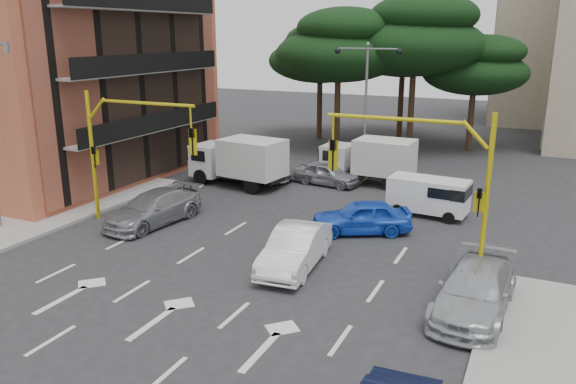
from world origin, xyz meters
The scene contains 20 objects.
ground centered at (0.00, 0.00, 0.00)m, with size 120.00×120.00×0.00m, color #28282B.
median_strip centered at (0.00, 16.00, 0.07)m, with size 1.40×6.00×0.15m, color gray.
apartment_orange centered at (-17.95, 8.00, 6.85)m, with size 15.19×16.15×13.70m.
pine_left_near centered at (-3.94, 21.96, 7.60)m, with size 9.15×9.15×10.23m.
pine_center centered at (1.06, 23.96, 8.30)m, with size 9.98×9.98×11.16m.
pine_left_far centered at (-6.94, 25.96, 6.91)m, with size 8.32×8.32×9.30m.
pine_right centered at (5.06, 25.96, 6.22)m, with size 7.49×7.49×8.37m.
pine_back centered at (-0.94, 28.96, 7.60)m, with size 9.15×9.15×10.23m.
signal_mast_right centered at (6.80, 1.99, 3.88)m, with size 5.79×0.37×6.00m.
signal_mast_left centered at (-6.80, 1.99, 3.88)m, with size 5.79×0.37×6.00m.
street_lamp_center centered at (0.00, 16.00, 5.43)m, with size 4.16×0.36×7.77m.
car_white_hatch centered at (2.19, 0.69, 0.76)m, with size 1.62×4.63×1.53m, color white.
car_blue_compact centered at (3.27, 5.35, 0.73)m, with size 1.73×4.30×1.46m, color blue.
car_silver_wagon centered at (-5.75, 2.52, 0.74)m, with size 2.07×5.08×1.47m, color gray.
car_silver_cross_a centered at (-5.52, 11.50, 0.74)m, with size 2.45×5.32×1.48m, color #95989C.
car_silver_cross_b centered at (-1.01, 12.28, 0.65)m, with size 1.54×3.83×1.31m, color #96979D.
car_silver_parked centered at (8.70, -0.15, 0.74)m, with size 2.08×5.11×1.48m, color #AEB2B6.
van_white centered at (5.39, 9.09, 0.92)m, with size 1.67×3.68×1.84m, color white, non-canonical shape.
box_truck_a centered at (-5.57, 10.00, 1.39)m, with size 2.37×5.65×2.78m, color white, non-canonical shape.
box_truck_b centered at (1.00, 13.63, 1.33)m, with size 2.26×5.39×2.65m, color silver, non-canonical shape.
Camera 1 is at (10.14, -17.05, 8.46)m, focal length 35.00 mm.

